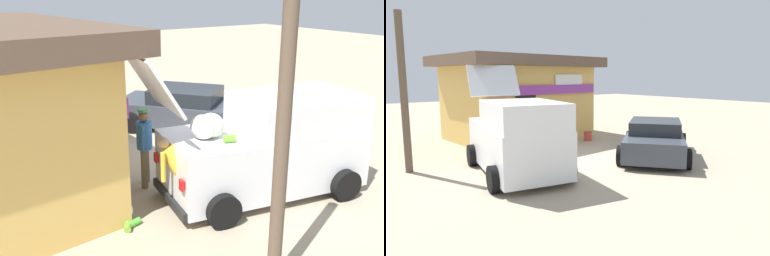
# 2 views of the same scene
# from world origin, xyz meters

# --- Properties ---
(ground_plane) EXTENTS (60.00, 60.00, 0.00)m
(ground_plane) POSITION_xyz_m (0.00, 0.00, 0.00)
(ground_plane) COLOR tan
(storefront_bar) EXTENTS (6.81, 5.36, 3.55)m
(storefront_bar) POSITION_xyz_m (0.12, 5.29, 1.85)
(storefront_bar) COLOR #E0B259
(storefront_bar) RESTS_ON ground_plane
(delivery_van) EXTENTS (2.77, 4.99, 3.10)m
(delivery_van) POSITION_xyz_m (-2.75, 0.05, 1.04)
(delivery_van) COLOR silver
(delivery_van) RESTS_ON ground_plane
(parked_sedan) EXTENTS (4.42, 4.05, 1.26)m
(parked_sedan) POSITION_xyz_m (1.93, -0.92, 0.60)
(parked_sedan) COLOR #383D47
(parked_sedan) RESTS_ON ground_plane
(vendor_standing) EXTENTS (0.49, 0.47, 1.74)m
(vendor_standing) POSITION_xyz_m (-1.04, 2.06, 1.00)
(vendor_standing) COLOR #726047
(vendor_standing) RESTS_ON ground_plane
(customer_bending) EXTENTS (0.69, 0.68, 1.54)m
(customer_bending) POSITION_xyz_m (-2.53, 2.16, 0.92)
(customer_bending) COLOR #4C4C51
(customer_bending) RESTS_ON ground_plane
(unloaded_banana_pile) EXTENTS (0.88, 0.75, 0.41)m
(unloaded_banana_pile) POSITION_xyz_m (-2.18, 3.26, 0.19)
(unloaded_banana_pile) COLOR silver
(unloaded_banana_pile) RESTS_ON ground_plane
(paint_bucket) EXTENTS (0.34, 0.34, 0.40)m
(paint_bucket) POSITION_xyz_m (1.99, 2.73, 0.20)
(paint_bucket) COLOR #BF3F33
(paint_bucket) RESTS_ON ground_plane
(utility_pole) EXTENTS (0.20, 0.20, 4.49)m
(utility_pole) POSITION_xyz_m (-5.13, 2.12, 2.24)
(utility_pole) COLOR brown
(utility_pole) RESTS_ON ground_plane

